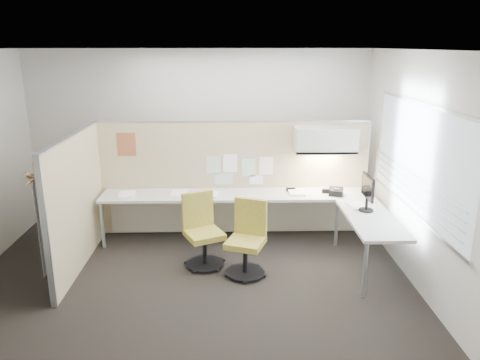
{
  "coord_description": "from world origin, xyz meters",
  "views": [
    {
      "loc": [
        0.49,
        -5.32,
        2.86
      ],
      "look_at": [
        0.63,
        0.8,
        1.08
      ],
      "focal_mm": 35.0,
      "sensor_mm": 36.0,
      "label": 1
    }
  ],
  "objects_px": {
    "chair_right": "(247,241)",
    "phone": "(336,192)",
    "desk": "(260,205)",
    "chair_left": "(202,233)",
    "monitor": "(368,191)"
  },
  "relations": [
    {
      "from": "chair_left",
      "to": "phone",
      "type": "distance_m",
      "value": 2.08
    },
    {
      "from": "desk",
      "to": "phone",
      "type": "bearing_deg",
      "value": 2.56
    },
    {
      "from": "chair_left",
      "to": "monitor",
      "type": "xyz_separation_m",
      "value": [
        2.18,
        0.03,
        0.56
      ]
    },
    {
      "from": "desk",
      "to": "monitor",
      "type": "relative_size",
      "value": 8.29
    },
    {
      "from": "chair_right",
      "to": "phone",
      "type": "xyz_separation_m",
      "value": [
        1.34,
        0.98,
        0.34
      ]
    },
    {
      "from": "monitor",
      "to": "phone",
      "type": "xyz_separation_m",
      "value": [
        -0.25,
        0.69,
        -0.23
      ]
    },
    {
      "from": "desk",
      "to": "chair_left",
      "type": "distance_m",
      "value": 1.06
    },
    {
      "from": "desk",
      "to": "chair_right",
      "type": "height_order",
      "value": "chair_right"
    },
    {
      "from": "chair_left",
      "to": "chair_right",
      "type": "xyz_separation_m",
      "value": [
        0.59,
        -0.26,
        -0.01
      ]
    },
    {
      "from": "desk",
      "to": "chair_left",
      "type": "bearing_deg",
      "value": -140.4
    },
    {
      "from": "desk",
      "to": "phone",
      "type": "relative_size",
      "value": 15.65
    },
    {
      "from": "chair_right",
      "to": "phone",
      "type": "height_order",
      "value": "chair_right"
    },
    {
      "from": "chair_right",
      "to": "phone",
      "type": "distance_m",
      "value": 1.69
    },
    {
      "from": "monitor",
      "to": "chair_left",
      "type": "bearing_deg",
      "value": 89.77
    },
    {
      "from": "chair_right",
      "to": "monitor",
      "type": "height_order",
      "value": "monitor"
    }
  ]
}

